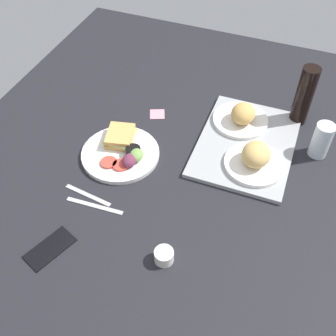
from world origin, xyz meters
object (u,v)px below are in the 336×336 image
knife (95,206)px  sticky_note (157,114)px  drinking_glass (321,140)px  plate_with_salad (122,151)px  espresso_cup (164,256)px  cell_phone (50,248)px  bread_plate_near (242,117)px  bread_plate_far (255,159)px  fork (88,195)px  soda_bottle (304,96)px  serving_tray (246,144)px

knife → sticky_note: knife is taller
drinking_glass → plate_with_salad: bearing=-68.3°
plate_with_salad → drinking_glass: bearing=111.7°
espresso_cup → drinking_glass: bearing=149.4°
cell_phone → sticky_note: size_ratio=2.57×
cell_phone → plate_with_salad: bearing=-162.9°
bread_plate_near → bread_plate_far: 21.69cm
drinking_glass → bread_plate_near: bearing=-98.8°
fork → knife: 5.00cm
bread_plate_near → soda_bottle: size_ratio=0.88×
espresso_cup → knife: (-9.64, -27.38, -1.75)cm
espresso_cup → plate_with_salad: bearing=-139.0°
drinking_glass → sticky_note: drinking_glass is taller
bread_plate_near → knife: size_ratio=1.08×
drinking_glass → espresso_cup: 68.27cm
bread_plate_far → espresso_cup: bread_plate_far is taller
drinking_glass → espresso_cup: bearing=-30.6°
serving_tray → cell_phone: size_ratio=3.13×
serving_tray → bread_plate_far: (9.91, 4.93, 4.02)cm
serving_tray → fork: 58.53cm
bread_plate_far → fork: size_ratio=1.20×
bread_plate_near → espresso_cup: 63.39cm
bread_plate_far → knife: bread_plate_far is taller
espresso_cup → bread_plate_near: bearing=174.6°
plate_with_salad → espresso_cup: size_ratio=4.87×
espresso_cup → knife: size_ratio=0.29×
serving_tray → sticky_note: size_ratio=8.04×
cell_phone → fork: bearing=-160.6°
serving_tray → knife: bearing=-40.8°
espresso_cup → knife: espresso_cup is taller
knife → fork: bearing=139.7°
cell_phone → knife: bearing=-173.1°
bread_plate_far → drinking_glass: (-15.02, 19.24, 1.68)cm
serving_tray → bread_plate_far: bread_plate_far is taller
bread_plate_near → cell_phone: (71.76, -38.04, -4.02)cm
bread_plate_far → soda_bottle: bearing=162.0°
espresso_cup → sticky_note: 63.45cm
espresso_cup → cell_phone: (8.70, -32.10, -1.60)cm
knife → serving_tray: bearing=45.7°
soda_bottle → espresso_cup: (73.75, -25.28, -9.73)cm
bread_plate_near → knife: bread_plate_near is taller
bread_plate_far → plate_with_salad: (10.28, -44.43, -3.06)cm
fork → sticky_note: (-45.29, 5.57, -0.19)cm
soda_bottle → knife: (64.10, -52.65, -11.48)cm
soda_bottle → knife: bearing=-39.4°
bread_plate_near → fork: size_ratio=1.21×
soda_bottle → fork: size_ratio=1.38×
espresso_cup → cell_phone: bearing=-74.8°
bread_plate_near → cell_phone: 81.32cm
serving_tray → knife: 57.97cm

